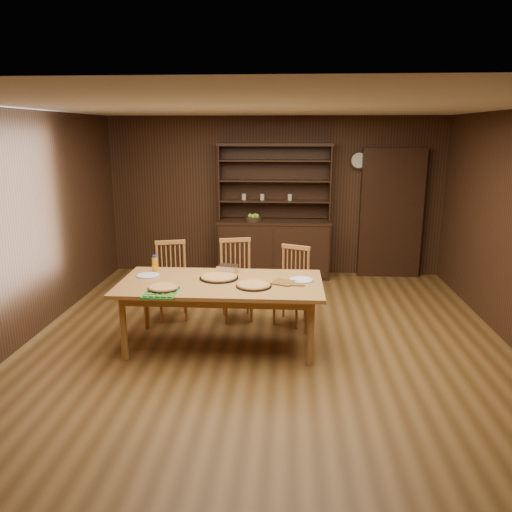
# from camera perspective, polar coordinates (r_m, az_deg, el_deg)

# --- Properties ---
(floor) EXTENTS (6.00, 6.00, 0.00)m
(floor) POSITION_cam_1_polar(r_m,az_deg,el_deg) (5.80, 1.18, -9.92)
(floor) COLOR brown
(floor) RESTS_ON ground
(room_shell) EXTENTS (6.00, 6.00, 6.00)m
(room_shell) POSITION_cam_1_polar(r_m,az_deg,el_deg) (5.35, 1.27, 5.70)
(room_shell) COLOR silver
(room_shell) RESTS_ON floor
(china_hutch) EXTENTS (1.84, 0.52, 2.17)m
(china_hutch) POSITION_cam_1_polar(r_m,az_deg,el_deg) (8.24, 2.07, 1.73)
(china_hutch) COLOR black
(china_hutch) RESTS_ON floor
(doorway) EXTENTS (1.00, 0.18, 2.10)m
(doorway) POSITION_cam_1_polar(r_m,az_deg,el_deg) (8.46, 15.14, 4.72)
(doorway) COLOR black
(doorway) RESTS_ON floor
(wall_clock) EXTENTS (0.30, 0.05, 0.30)m
(wall_clock) POSITION_cam_1_polar(r_m,az_deg,el_deg) (8.33, 11.68, 10.66)
(wall_clock) COLOR black
(wall_clock) RESTS_ON room_shell
(dining_table) EXTENTS (2.22, 1.11, 0.75)m
(dining_table) POSITION_cam_1_polar(r_m,az_deg,el_deg) (5.52, -4.03, -3.62)
(dining_table) COLOR #A37338
(dining_table) RESTS_ON floor
(chair_left) EXTENTS (0.50, 0.48, 1.00)m
(chair_left) POSITION_cam_1_polar(r_m,az_deg,el_deg) (6.52, -9.59, -2.43)
(chair_left) COLOR #A66F39
(chair_left) RESTS_ON floor
(chair_center) EXTENTS (0.50, 0.49, 1.03)m
(chair_center) POSITION_cam_1_polar(r_m,az_deg,el_deg) (6.41, -2.26, -2.35)
(chair_center) COLOR #A66F39
(chair_center) RESTS_ON floor
(chair_right) EXTENTS (0.52, 0.51, 0.97)m
(chair_right) POSITION_cam_1_polar(r_m,az_deg,el_deg) (6.28, 4.19, -3.02)
(chair_right) COLOR #A66F39
(chair_right) RESTS_ON floor
(pizza_left) EXTENTS (0.34, 0.34, 0.04)m
(pizza_left) POSITION_cam_1_polar(r_m,az_deg,el_deg) (5.32, -10.52, -3.55)
(pizza_left) COLOR black
(pizza_left) RESTS_ON dining_table
(pizza_right) EXTENTS (0.38, 0.38, 0.04)m
(pizza_right) POSITION_cam_1_polar(r_m,az_deg,el_deg) (5.31, -0.25, -3.33)
(pizza_right) COLOR black
(pizza_right) RESTS_ON dining_table
(pizza_center) EXTENTS (0.44, 0.44, 0.04)m
(pizza_center) POSITION_cam_1_polar(r_m,az_deg,el_deg) (5.62, -4.26, -2.41)
(pizza_center) COLOR black
(pizza_center) RESTS_ON dining_table
(cooling_rack) EXTENTS (0.35, 0.35, 0.01)m
(cooling_rack) POSITION_cam_1_polar(r_m,az_deg,el_deg) (5.17, -10.87, -4.23)
(cooling_rack) COLOR #0CA231
(cooling_rack) RESTS_ON dining_table
(plate_left) EXTENTS (0.27, 0.27, 0.02)m
(plate_left) POSITION_cam_1_polar(r_m,az_deg,el_deg) (5.83, -12.21, -2.17)
(plate_left) COLOR white
(plate_left) RESTS_ON dining_table
(plate_right) EXTENTS (0.27, 0.27, 0.02)m
(plate_right) POSITION_cam_1_polar(r_m,az_deg,el_deg) (5.55, 5.17, -2.73)
(plate_right) COLOR white
(plate_right) RESTS_ON dining_table
(foil_dish) EXTENTS (0.25, 0.21, 0.09)m
(foil_dish) POSITION_cam_1_polar(r_m,az_deg,el_deg) (5.83, -3.27, -1.49)
(foil_dish) COLOR silver
(foil_dish) RESTS_ON dining_table
(juice_bottle) EXTENTS (0.07, 0.07, 0.21)m
(juice_bottle) POSITION_cam_1_polar(r_m,az_deg,el_deg) (5.95, -11.48, -0.93)
(juice_bottle) COLOR orange
(juice_bottle) RESTS_ON dining_table
(pot_holder_a) EXTENTS (0.19, 0.19, 0.01)m
(pot_holder_a) POSITION_cam_1_polar(r_m,az_deg,el_deg) (5.42, 4.60, -3.13)
(pot_holder_a) COLOR red
(pot_holder_a) RESTS_ON dining_table
(pot_holder_b) EXTENTS (0.29, 0.29, 0.02)m
(pot_holder_b) POSITION_cam_1_polar(r_m,az_deg,el_deg) (5.44, 3.16, -3.03)
(pot_holder_b) COLOR red
(pot_holder_b) RESTS_ON dining_table
(fruit_bowl) EXTENTS (0.27, 0.27, 0.12)m
(fruit_bowl) POSITION_cam_1_polar(r_m,az_deg,el_deg) (8.11, -0.31, 4.35)
(fruit_bowl) COLOR black
(fruit_bowl) RESTS_ON china_hutch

